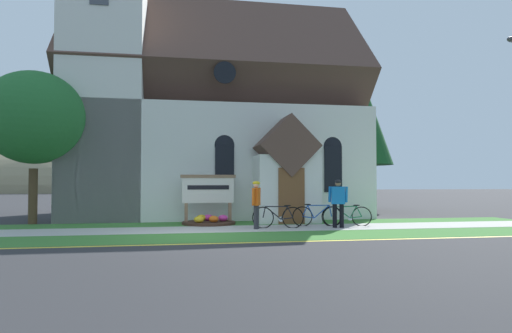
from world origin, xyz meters
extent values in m
plane|color=#2B2B2D|center=(0.00, 4.00, 0.00)|extent=(140.00, 140.00, 0.00)
cube|color=#A8A59E|center=(1.49, 1.57, 0.01)|extent=(32.00, 2.09, 0.01)
cube|color=#38722D|center=(1.49, -0.62, 0.00)|extent=(32.00, 2.29, 0.01)
cube|color=#38722D|center=(1.49, 3.56, 0.00)|extent=(24.00, 1.89, 0.01)
cube|color=yellow|center=(1.49, -1.91, 0.00)|extent=(28.00, 0.16, 0.01)
cube|color=silver|center=(1.49, 8.58, 2.40)|extent=(12.96, 8.14, 4.80)
cube|color=brown|center=(1.49, 8.58, 6.47)|extent=(13.46, 8.29, 8.29)
cube|color=silver|center=(-3.38, 6.13, 5.63)|extent=(3.24, 3.24, 11.25)
cube|color=silver|center=(3.82, 3.71, 1.30)|extent=(2.40, 1.60, 2.60)
cube|color=brown|center=(3.82, 3.71, 2.95)|extent=(2.40, 1.80, 2.40)
cube|color=brown|center=(3.82, 2.89, 1.05)|extent=(1.00, 0.06, 2.10)
cube|color=black|center=(1.49, 4.48, 2.10)|extent=(0.76, 0.06, 1.90)
cone|color=black|center=(1.49, 4.48, 3.05)|extent=(0.80, 0.06, 0.80)
cube|color=black|center=(6.02, 4.48, 2.10)|extent=(0.76, 0.06, 1.90)
cone|color=black|center=(6.02, 4.48, 3.05)|extent=(0.80, 0.06, 0.80)
cylinder|color=black|center=(1.49, 4.48, 5.96)|extent=(0.90, 0.06, 0.90)
cube|color=#7F6047|center=(-0.04, 3.61, 0.39)|extent=(0.12, 0.12, 0.78)
cube|color=#7F6047|center=(1.61, 3.71, 0.39)|extent=(0.12, 0.12, 0.78)
cube|color=silver|center=(0.78, 3.66, 1.25)|extent=(1.97, 0.20, 0.94)
cube|color=#7F6047|center=(0.78, 3.66, 1.78)|extent=(2.09, 0.25, 0.12)
cube|color=black|center=(0.78, 3.62, 1.37)|extent=(1.57, 0.11, 0.16)
cylinder|color=#382319|center=(0.78, 3.38, 0.05)|extent=(1.98, 1.98, 0.10)
ellipsoid|color=#CC338C|center=(1.32, 3.42, 0.22)|extent=(0.36, 0.36, 0.24)
ellipsoid|color=#CC338C|center=(0.79, 3.73, 0.22)|extent=(0.36, 0.36, 0.24)
ellipsoid|color=gold|center=(0.52, 3.69, 0.22)|extent=(0.36, 0.36, 0.24)
ellipsoid|color=gold|center=(0.39, 2.94, 0.22)|extent=(0.36, 0.36, 0.24)
ellipsoid|color=orange|center=(0.94, 3.06, 0.22)|extent=(0.36, 0.36, 0.24)
torus|color=black|center=(3.50, 1.49, 0.35)|extent=(0.73, 0.19, 0.74)
torus|color=black|center=(2.51, 1.70, 0.35)|extent=(0.73, 0.19, 0.74)
cylinder|color=black|center=(2.84, 1.63, 0.52)|extent=(0.55, 0.15, 0.46)
cylinder|color=black|center=(2.95, 1.61, 0.73)|extent=(0.74, 0.19, 0.04)
cylinder|color=black|center=(3.21, 1.55, 0.52)|extent=(0.26, 0.09, 0.45)
cylinder|color=black|center=(3.30, 1.53, 0.33)|extent=(0.41, 0.12, 0.09)
cylinder|color=black|center=(3.41, 1.51, 0.54)|extent=(0.22, 0.08, 0.39)
cylinder|color=black|center=(2.54, 1.70, 0.54)|extent=(0.12, 0.06, 0.39)
ellipsoid|color=black|center=(3.32, 1.53, 0.76)|extent=(0.25, 0.13, 0.05)
cylinder|color=silver|center=(2.58, 1.69, 0.75)|extent=(0.44, 0.12, 0.03)
cylinder|color=silver|center=(3.10, 1.57, 0.30)|extent=(0.18, 0.06, 0.18)
torus|color=black|center=(4.00, 2.06, 0.34)|extent=(0.72, 0.15, 0.72)
torus|color=black|center=(5.03, 1.89, 0.34)|extent=(0.72, 0.15, 0.72)
cylinder|color=#194CA5|center=(4.68, 1.95, 0.52)|extent=(0.56, 0.13, 0.48)
cylinder|color=#194CA5|center=(4.56, 1.97, 0.74)|extent=(0.77, 0.16, 0.04)
cylinder|color=#194CA5|center=(4.30, 2.01, 0.52)|extent=(0.26, 0.08, 0.46)
cylinder|color=#194CA5|center=(4.21, 2.03, 0.32)|extent=(0.42, 0.10, 0.09)
cylinder|color=#194CA5|center=(4.09, 2.05, 0.54)|extent=(0.22, 0.07, 0.41)
cylinder|color=#194CA5|center=(4.99, 1.90, 0.54)|extent=(0.12, 0.05, 0.40)
ellipsoid|color=black|center=(4.18, 2.03, 0.77)|extent=(0.25, 0.12, 0.05)
cylinder|color=silver|center=(4.94, 1.90, 0.76)|extent=(0.44, 0.10, 0.03)
cylinder|color=silver|center=(4.41, 1.99, 0.29)|extent=(0.18, 0.05, 0.18)
torus|color=black|center=(6.09, 1.73, 0.34)|extent=(0.70, 0.21, 0.71)
torus|color=black|center=(5.10, 1.97, 0.34)|extent=(0.70, 0.21, 0.71)
cylinder|color=#19723F|center=(5.43, 1.89, 0.48)|extent=(0.55, 0.17, 0.42)
cylinder|color=#19723F|center=(5.54, 1.86, 0.69)|extent=(0.74, 0.22, 0.07)
cylinder|color=#19723F|center=(5.80, 1.80, 0.50)|extent=(0.26, 0.10, 0.44)
cylinder|color=#19723F|center=(5.89, 1.78, 0.31)|extent=(0.41, 0.13, 0.09)
cylinder|color=#19723F|center=(6.00, 1.75, 0.52)|extent=(0.22, 0.09, 0.39)
cylinder|color=#19723F|center=(5.14, 1.96, 0.51)|extent=(0.12, 0.06, 0.35)
ellipsoid|color=black|center=(5.91, 1.77, 0.74)|extent=(0.25, 0.14, 0.05)
cylinder|color=silver|center=(5.18, 1.95, 0.70)|extent=(0.43, 0.13, 0.03)
cylinder|color=silver|center=(5.69, 1.83, 0.29)|extent=(0.18, 0.06, 0.18)
cylinder|color=#2D2D33|center=(2.19, 1.30, 0.40)|extent=(0.15, 0.15, 0.79)
cylinder|color=#2D2D33|center=(2.23, 1.42, 0.40)|extent=(0.15, 0.15, 0.79)
cube|color=#E55914|center=(2.21, 1.36, 1.08)|extent=(0.35, 0.49, 0.58)
sphere|color=beige|center=(2.21, 1.36, 1.47)|extent=(0.20, 0.20, 0.20)
ellipsoid|color=gold|center=(2.21, 1.36, 1.53)|extent=(0.32, 0.29, 0.14)
cylinder|color=#E55914|center=(2.07, 1.12, 1.11)|extent=(0.09, 0.11, 0.52)
cylinder|color=#E55914|center=(2.35, 1.60, 1.11)|extent=(0.09, 0.20, 0.53)
cylinder|color=black|center=(5.15, 1.22, 0.41)|extent=(0.15, 0.15, 0.82)
cylinder|color=black|center=(4.92, 1.29, 0.41)|extent=(0.15, 0.15, 0.82)
cube|color=blue|center=(5.04, 1.25, 1.11)|extent=(0.50, 0.33, 0.60)
sphere|color=#936B51|center=(5.04, 1.25, 1.52)|extent=(0.21, 0.21, 0.21)
ellipsoid|color=black|center=(5.04, 1.25, 1.58)|extent=(0.29, 0.32, 0.15)
cylinder|color=blue|center=(5.29, 1.13, 1.14)|extent=(0.09, 0.13, 0.54)
cylinder|color=blue|center=(4.78, 1.38, 1.14)|extent=(0.09, 0.15, 0.54)
cylinder|color=#3D2D1E|center=(9.33, 10.33, 1.26)|extent=(0.27, 0.27, 2.51)
cone|color=#14471E|center=(9.33, 10.33, 5.73)|extent=(4.31, 4.31, 6.43)
cylinder|color=#4C3823|center=(-5.68, 4.65, 1.04)|extent=(0.32, 0.32, 2.07)
ellipsoid|color=#23662D|center=(-5.68, 4.65, 3.99)|extent=(3.76, 3.76, 3.49)
ellipsoid|color=#847A5B|center=(-14.07, 70.11, 0.00)|extent=(100.31, 41.15, 17.41)
camera|label=1|loc=(-0.49, -13.57, 1.58)|focal=31.92mm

